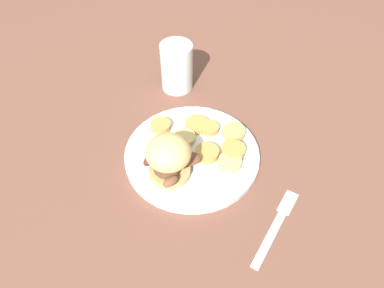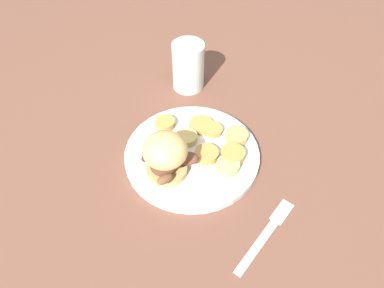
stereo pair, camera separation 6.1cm
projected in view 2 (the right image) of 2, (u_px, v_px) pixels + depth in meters
ground_plane at (192, 157)px, 0.80m from camera, size 4.00×4.00×0.00m
dinner_plate at (192, 154)px, 0.79m from camera, size 0.29×0.29×0.02m
sandwich at (166, 156)px, 0.72m from camera, size 0.11×0.09×0.10m
potato_round_0 at (236, 136)px, 0.81m from camera, size 0.05×0.05×0.02m
potato_round_1 at (187, 137)px, 0.81m from camera, size 0.05×0.05×0.01m
potato_round_2 at (165, 123)px, 0.84m from camera, size 0.05×0.05×0.01m
potato_round_3 at (207, 154)px, 0.77m from camera, size 0.05×0.05×0.01m
potato_round_4 at (228, 166)px, 0.75m from camera, size 0.05×0.05×0.01m
potato_round_5 at (233, 154)px, 0.77m from camera, size 0.05×0.05×0.02m
potato_round_6 at (201, 125)px, 0.84m from camera, size 0.05×0.05×0.01m
potato_round_7 at (213, 130)px, 0.82m from camera, size 0.04×0.04×0.01m
fork at (266, 234)px, 0.68m from camera, size 0.18×0.08×0.00m
drinking_glass at (188, 66)px, 0.91m from camera, size 0.08×0.08×0.12m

